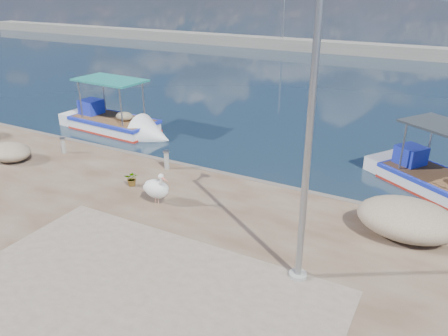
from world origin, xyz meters
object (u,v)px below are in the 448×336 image
boat_left (114,125)px  boat_right (440,186)px  bollard_near (167,159)px  pelican (157,188)px  lamp_post (308,152)px

boat_left → boat_right: boat_left is taller
boat_right → bollard_near: 10.29m
boat_left → pelican: size_ratio=5.41×
lamp_post → bollard_near: bearing=149.5°
boat_right → lamp_post: bearing=-75.5°
pelican → bollard_near: bearing=137.8°
boat_left → bollard_near: (6.17, -3.87, 0.66)m
boat_left → boat_right: 15.64m
boat_left → lamp_post: 15.54m
bollard_near → boat_right: bearing=22.7°
boat_left → lamp_post: lamp_post is taller
pelican → bollard_near: size_ratio=1.63×
boat_right → lamp_post: 9.12m
boat_right → pelican: boat_right is taller
pelican → lamp_post: bearing=3.5°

